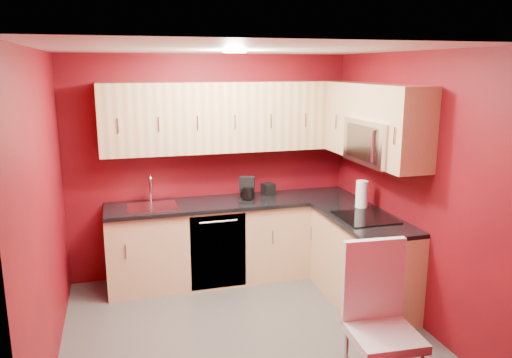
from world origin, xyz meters
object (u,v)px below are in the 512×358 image
coffee_maker (247,190)px  microwave (380,142)px  sink (152,203)px  napkin_holder (268,189)px  dining_chair (384,327)px  paper_towel (362,195)px

coffee_maker → microwave: bearing=-19.0°
microwave → sink: 2.43m
napkin_holder → dining_chair: size_ratio=0.12×
sink → coffee_maker: 1.02m
microwave → dining_chair: (-0.69, -1.40, -1.08)m
microwave → dining_chair: microwave is taller
sink → paper_towel: 2.21m
microwave → sink: microwave is taller
sink → dining_chair: sink is taller
sink → dining_chair: (1.40, -2.40, -0.37)m
paper_towel → dining_chair: (-0.71, -1.73, -0.48)m
microwave → coffee_maker: bearing=140.4°
paper_towel → dining_chair: 1.93m
coffee_maker → paper_towel: (1.09, -0.57, 0.01)m
dining_chair → microwave: bearing=67.7°
coffee_maker → dining_chair: coffee_maker is taller
coffee_maker → dining_chair: (0.39, -2.29, -0.47)m
coffee_maker → paper_towel: size_ratio=0.92×
sink → napkin_holder: 1.34m
microwave → paper_towel: 0.69m
napkin_holder → dining_chair: 2.56m
napkin_holder → paper_towel: size_ratio=0.47×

